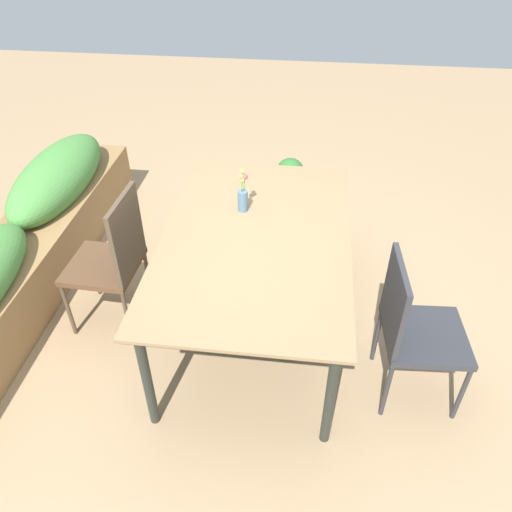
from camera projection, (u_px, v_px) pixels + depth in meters
The scene contains 7 objects.
ground_plane at pixel (244, 321), 3.52m from camera, with size 12.00×12.00×0.00m, color #9E7F5B.
dining_table at pixel (256, 243), 3.07m from camera, with size 1.85×1.15×0.76m.
chair_near_left at pixel (413, 326), 2.76m from camera, with size 0.48×0.48×0.94m.
chair_far_side at pixel (113, 256), 3.21m from camera, with size 0.47×0.47×1.00m.
flower_vase at pixel (243, 196), 3.19m from camera, with size 0.07×0.07×0.30m.
planter_box at pixel (25, 247), 3.61m from camera, with size 3.06×0.54×0.77m.
potted_plant at pixel (290, 183), 4.54m from camera, with size 0.25×0.25×0.50m.
Camera 1 is at (-2.45, -0.38, 2.55)m, focal length 34.89 mm.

